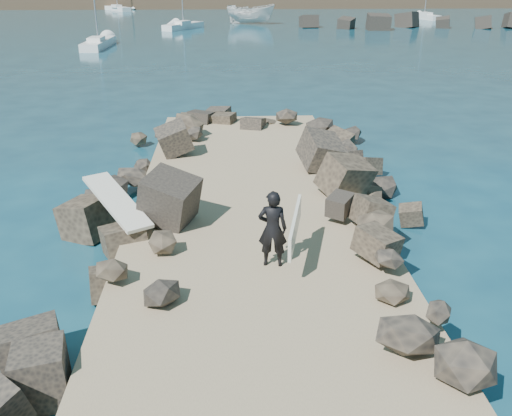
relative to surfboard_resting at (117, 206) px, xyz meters
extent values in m
plane|color=#0F384C|center=(3.22, -0.41, -1.04)|extent=(800.00, 800.00, 0.00)
cube|color=#8C7759|center=(3.22, -2.41, -0.74)|extent=(6.00, 26.00, 0.60)
cube|color=black|center=(0.32, -1.91, -0.54)|extent=(2.60, 22.00, 1.00)
cube|color=black|center=(6.12, -1.91, -0.54)|extent=(2.60, 22.00, 1.00)
cube|color=silver|center=(0.00, 0.00, 0.00)|extent=(1.96, 2.52, 0.09)
imported|color=silver|center=(5.91, 61.19, 0.15)|extent=(6.59, 4.31, 2.38)
imported|color=black|center=(3.51, -2.28, 0.36)|extent=(0.63, 0.45, 1.62)
cube|color=beige|center=(3.96, -2.28, 0.41)|extent=(0.50, 1.97, 0.63)
cube|color=white|center=(-1.96, 54.90, -0.79)|extent=(4.47, 6.06, 0.80)
cube|color=white|center=(-1.96, 54.26, -0.29)|extent=(1.78, 2.02, 0.44)
cube|color=white|center=(29.74, 67.17, -0.79)|extent=(2.82, 6.00, 0.80)
cube|color=white|center=(29.74, 66.50, -0.29)|extent=(1.35, 1.83, 0.44)
cube|color=white|center=(-8.21, 38.75, -0.79)|extent=(1.78, 7.07, 0.80)
cube|color=white|center=(-8.21, 37.91, -0.29)|extent=(1.19, 2.00, 0.44)
cube|color=white|center=(-14.76, 87.18, -0.79)|extent=(5.08, 6.49, 0.80)
cube|color=white|center=(-14.76, 86.51, -0.29)|extent=(1.98, 2.19, 0.44)
camera|label=1|loc=(2.62, -12.61, 5.15)|focal=40.00mm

